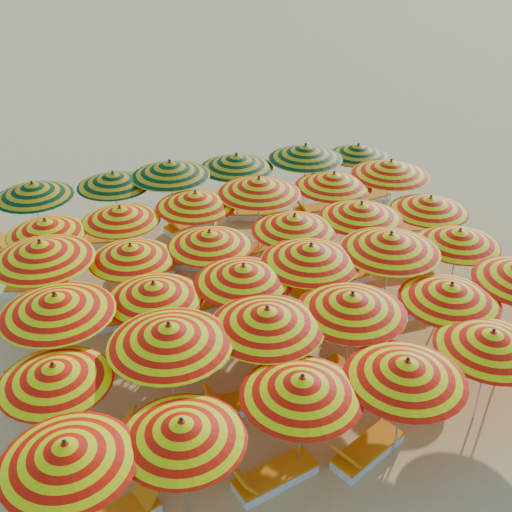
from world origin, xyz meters
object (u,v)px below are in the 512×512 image
lounger_4 (98,434)px  lounger_15 (403,265)px  umbrella_17 (459,237)px  umbrella_23 (430,204)px  lounger_21 (25,249)px  lounger_26 (367,198)px  lounger_1 (273,477)px  umbrella_9 (352,303)px  umbrella_32 (170,169)px  lounger_6 (318,378)px  umbrella_25 (120,214)px  lounger_20 (400,230)px  lounger_10 (434,303)px  lounger_24 (249,213)px  umbrella_12 (56,304)px  umbrella_3 (406,370)px  lounger_18 (179,262)px  umbrella_14 (243,274)px  umbrella_33 (237,161)px  umbrella_20 (210,239)px  umbrella_21 (294,223)px  umbrella_22 (361,211)px  umbrella_27 (259,186)px  lounger_9 (398,311)px  umbrella_4 (492,340)px  umbrella_35 (358,150)px  umbrella_0 (66,453)px  umbrella_8 (267,318)px  lounger_12 (196,307)px  lounger_11 (120,320)px  lounger_22 (102,240)px  umbrella_1 (182,430)px  umbrella_2 (302,386)px  umbrella_26 (195,200)px  beachgoer_b (189,325)px  umbrella_24 (46,227)px  lounger_5 (242,403)px  umbrella_28 (334,180)px  umbrella_16 (390,242)px  umbrella_18 (41,251)px  umbrella_30 (33,190)px  umbrella_15 (311,253)px  lounger_8 (45,389)px  lounger_23 (188,225)px  lounger_17 (148,270)px  lounger_13 (314,285)px

lounger_4 → lounger_15: size_ratio=1.02×
umbrella_17 → umbrella_23: umbrella_23 is taller
lounger_21 → lounger_26: same height
lounger_1 → umbrella_9: bearing=-153.1°
umbrella_32 → lounger_6: size_ratio=1.56×
umbrella_9 → umbrella_25: 7.53m
lounger_1 → lounger_20: 11.13m
lounger_10 → lounger_24: same height
umbrella_9 → umbrella_12: bearing=162.7°
umbrella_3 → lounger_18: umbrella_3 is taller
umbrella_14 → umbrella_33: size_ratio=1.03×
umbrella_20 → umbrella_21: size_ratio=1.14×
umbrella_3 → umbrella_23: size_ratio=1.29×
umbrella_22 → umbrella_32: umbrella_32 is taller
umbrella_27 → lounger_9: 5.49m
umbrella_4 → umbrella_35: umbrella_4 is taller
umbrella_20 → lounger_6: size_ratio=1.61×
umbrella_0 → umbrella_23: umbrella_0 is taller
umbrella_8 → umbrella_9: size_ratio=0.97×
lounger_12 → lounger_11: bearing=173.3°
umbrella_17 → lounger_22: umbrella_17 is taller
umbrella_20 → lounger_22: bearing=119.3°
umbrella_1 → lounger_18: bearing=78.5°
lounger_4 → lounger_18: size_ratio=1.00×
umbrella_2 → umbrella_22: 7.47m
umbrella_26 → beachgoer_b: (-1.19, -3.88, -1.48)m
umbrella_24 → lounger_26: size_ratio=1.29×
umbrella_22 → lounger_5: 6.69m
umbrella_25 → umbrella_28: (6.54, -0.06, 0.14)m
umbrella_16 → umbrella_26: size_ratio=1.35×
umbrella_18 → lounger_21: 4.99m
umbrella_24 → lounger_10: (9.82, -4.22, -1.90)m
umbrella_17 → lounger_15: size_ratio=1.48×
umbrella_30 → umbrella_23: bearing=-22.5°
umbrella_15 → lounger_26: 8.39m
umbrella_15 → umbrella_16: (2.07, -0.21, 0.06)m
umbrella_28 → lounger_21: (-9.42, 2.46, -2.08)m
lounger_8 → beachgoer_b: bearing=-170.9°
lounger_10 → lounger_6: bearing=-152.2°
lounger_23 → lounger_22: bearing=-17.8°
umbrella_4 → lounger_15: umbrella_4 is taller
umbrella_8 → umbrella_20: (-0.19, 4.02, -0.20)m
umbrella_27 → lounger_17: (-3.53, -0.07, -2.21)m
umbrella_9 → lounger_10: umbrella_9 is taller
umbrella_12 → umbrella_26: bearing=46.6°
lounger_21 → lounger_8: bearing=112.9°
umbrella_1 → lounger_13: size_ratio=1.32×
umbrella_28 → umbrella_8: bearing=-125.1°
lounger_11 → lounger_15: 8.54m
umbrella_9 → umbrella_25: bearing=123.4°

